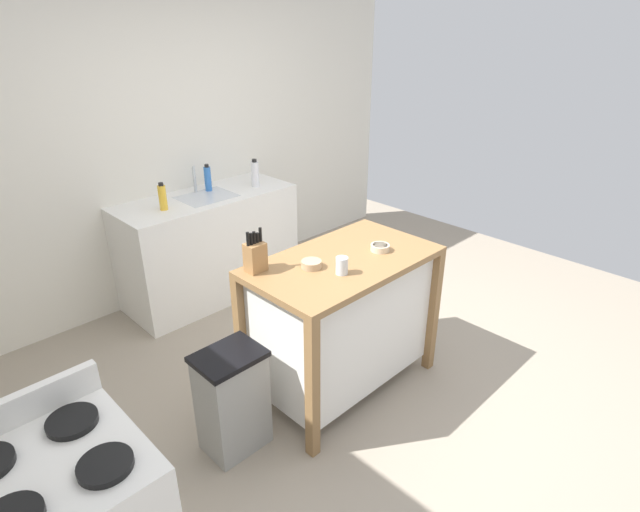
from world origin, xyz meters
The scene contains 13 objects.
ground_plane centered at (0.00, 0.00, 0.00)m, with size 5.91×5.91×0.00m, color gray.
wall_back centered at (0.00, 2.14, 1.30)m, with size 4.91×0.10×2.60m, color silver.
kitchen_island centered at (-0.08, 0.15, 0.52)m, with size 1.19×0.68×0.93m.
knife_block centered at (-0.55, 0.39, 1.02)m, with size 0.11×0.09×0.25m.
bowl_stoneware_deep centered at (0.17, 0.06, 0.95)m, with size 0.12×0.12×0.04m.
bowl_ceramic_wide centered at (-0.30, 0.19, 0.95)m, with size 0.12×0.12×0.04m.
drinking_cup centered at (-0.23, 0.02, 0.98)m, with size 0.07×0.07×0.10m.
trash_bin centered at (-0.91, 0.19, 0.32)m, with size 0.36×0.28×0.63m.
sink_counter centered at (0.02, 1.79, 0.46)m, with size 1.49×0.60×0.91m.
sink_faucet centered at (0.02, 1.93, 1.02)m, with size 0.02×0.02×0.22m.
bottle_dish_soap centered at (-0.38, 1.73, 1.01)m, with size 0.06×0.06×0.21m.
bottle_hand_soap centered at (0.12, 1.89, 1.01)m, with size 0.06×0.06×0.23m.
bottle_spray_cleaner centered at (0.48, 1.71, 1.02)m, with size 0.07×0.07×0.24m.
Camera 1 is at (-2.12, -1.72, 2.25)m, focal length 28.56 mm.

